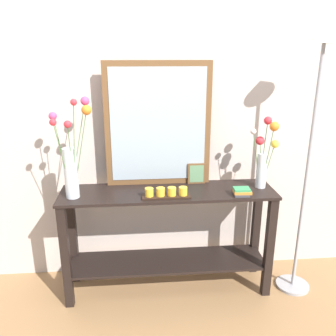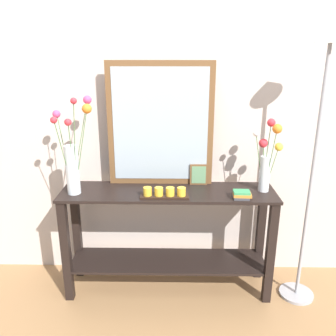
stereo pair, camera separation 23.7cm
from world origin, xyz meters
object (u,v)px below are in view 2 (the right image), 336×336
object	(u,v)px
tall_vase_left	(73,156)
candle_tray	(164,193)
console_table	(168,230)
mirror_leaning	(160,125)
book_stack	(242,195)
vase_right	(267,159)
floor_lamp	(319,128)
picture_frame_small	(199,175)

from	to	relation	value
tall_vase_left	candle_tray	size ratio (longest dim) A/B	2.04
console_table	mirror_leaning	distance (m)	0.74
console_table	book_stack	distance (m)	0.59
mirror_leaning	vase_right	bearing A→B (deg)	-11.26
book_stack	vase_right	bearing A→B (deg)	35.78
tall_vase_left	vase_right	world-z (taller)	tall_vase_left
mirror_leaning	book_stack	distance (m)	0.72
console_table	vase_right	distance (m)	0.84
mirror_leaning	tall_vase_left	world-z (taller)	mirror_leaning
mirror_leaning	book_stack	size ratio (longest dim) A/B	7.09
console_table	vase_right	size ratio (longest dim) A/B	2.93
console_table	floor_lamp	xyz separation A→B (m)	(0.93, -0.08, 0.76)
book_stack	tall_vase_left	bearing A→B (deg)	176.32
mirror_leaning	floor_lamp	distance (m)	1.02
vase_right	floor_lamp	distance (m)	0.37
tall_vase_left	floor_lamp	bearing A→B (deg)	-1.28
book_stack	floor_lamp	xyz separation A→B (m)	(0.45, 0.04, 0.44)
console_table	floor_lamp	size ratio (longest dim) A/B	0.80
mirror_leaning	tall_vase_left	bearing A→B (deg)	-160.46
tall_vase_left	book_stack	xyz separation A→B (m)	(1.10, -0.07, -0.23)
mirror_leaning	floor_lamp	xyz separation A→B (m)	(0.99, -0.23, 0.03)
candle_tray	picture_frame_small	distance (m)	0.34
console_table	vase_right	bearing A→B (deg)	0.86
picture_frame_small	console_table	bearing A→B (deg)	-149.46
candle_tray	picture_frame_small	bearing A→B (deg)	44.65
candle_tray	picture_frame_small	size ratio (longest dim) A/B	2.11
book_stack	floor_lamp	size ratio (longest dim) A/B	0.07
vase_right	picture_frame_small	bearing A→B (deg)	165.11
picture_frame_small	floor_lamp	bearing A→B (deg)	-16.36
vase_right	candle_tray	size ratio (longest dim) A/B	1.58
candle_tray	floor_lamp	distance (m)	1.05
picture_frame_small	book_stack	distance (m)	0.37
tall_vase_left	floor_lamp	xyz separation A→B (m)	(1.55, -0.03, 0.20)
picture_frame_small	floor_lamp	distance (m)	0.84
picture_frame_small	book_stack	world-z (taller)	picture_frame_small
floor_lamp	candle_tray	bearing A→B (deg)	-178.53
tall_vase_left	candle_tray	bearing A→B (deg)	-5.64
candle_tray	book_stack	distance (m)	0.50
floor_lamp	console_table	bearing A→B (deg)	174.93
vase_right	book_stack	world-z (taller)	vase_right
vase_right	console_table	bearing A→B (deg)	-179.14
tall_vase_left	vase_right	xyz separation A→B (m)	(1.28, 0.06, -0.03)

